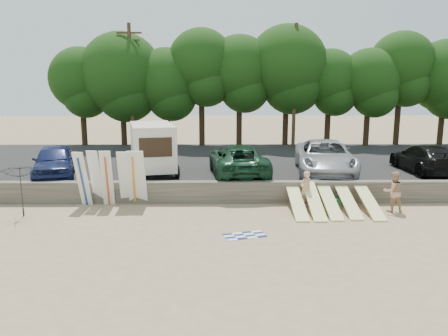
{
  "coord_description": "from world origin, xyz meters",
  "views": [
    {
      "loc": [
        -3.53,
        -16.53,
        5.39
      ],
      "look_at": [
        -3.33,
        3.0,
        1.63
      ],
      "focal_mm": 35.0,
      "sensor_mm": 36.0,
      "label": 1
    }
  ],
  "objects": [
    {
      "name": "surfboard_upright_3",
      "position": [
        -7.78,
        2.51,
        1.26
      ],
      "size": [
        0.53,
        0.8,
        2.51
      ],
      "primitive_type": "cube",
      "rotation": [
        0.28,
        0.0,
        0.03
      ],
      "color": "white",
      "rests_on": "ground"
    },
    {
      "name": "ground",
      "position": [
        0.0,
        0.0,
        0.0
      ],
      "size": [
        120.0,
        120.0,
        0.0
      ],
      "primitive_type": "plane",
      "color": "tan",
      "rests_on": "ground"
    },
    {
      "name": "beach_towel",
      "position": [
        -2.63,
        -1.5,
        0.01
      ],
      "size": [
        1.86,
        1.86,
        0.0
      ],
      "primitive_type": "plane",
      "rotation": [
        0.0,
        0.0,
        0.29
      ],
      "color": "white",
      "rests_on": "ground"
    },
    {
      "name": "parking_lot",
      "position": [
        0.0,
        10.5,
        0.35
      ],
      "size": [
        44.0,
        14.5,
        0.7
      ],
      "primitive_type": "cube",
      "color": "#282828",
      "rests_on": "ground"
    },
    {
      "name": "surfboard_low_1",
      "position": [
        0.48,
        1.37,
        0.52
      ],
      "size": [
        0.56,
        2.86,
        1.03
      ],
      "primitive_type": "cube",
      "rotation": [
        0.33,
        0.0,
        0.0
      ],
      "color": "#FFFAA0",
      "rests_on": "ground"
    },
    {
      "name": "surfboard_upright_5",
      "position": [
        -7.09,
        2.53,
        1.27
      ],
      "size": [
        0.55,
        0.71,
        2.54
      ],
      "primitive_type": "cube",
      "rotation": [
        0.24,
        0.0,
        -0.08
      ],
      "color": "white",
      "rests_on": "ground"
    },
    {
      "name": "surfboard_upright_1",
      "position": [
        -9.07,
        2.58,
        1.27
      ],
      "size": [
        0.59,
        0.73,
        2.54
      ],
      "primitive_type": "cube",
      "rotation": [
        0.24,
        0.0,
        -0.15
      ],
      "color": "white",
      "rests_on": "ground"
    },
    {
      "name": "beach_umbrella",
      "position": [
        -11.66,
        0.99,
        1.09
      ],
      "size": [
        2.66,
        2.7,
        2.18
      ],
      "primitive_type": "imported",
      "rotation": [
        0.0,
        0.0,
        3.02
      ],
      "color": "black",
      "rests_on": "ground"
    },
    {
      "name": "surfboard_upright_4",
      "position": [
        -7.37,
        2.54,
        1.27
      ],
      "size": [
        0.58,
        0.74,
        2.54
      ],
      "primitive_type": "cube",
      "rotation": [
        0.24,
        0.0,
        0.12
      ],
      "color": "white",
      "rests_on": "ground"
    },
    {
      "name": "treeline",
      "position": [
        -0.72,
        17.55,
        6.27
      ],
      "size": [
        33.21,
        6.37,
        9.18
      ],
      "color": "#382616",
      "rests_on": "parking_lot"
    },
    {
      "name": "surfboard_upright_2",
      "position": [
        -8.54,
        2.46,
        1.27
      ],
      "size": [
        0.54,
        0.67,
        2.55
      ],
      "primitive_type": "cube",
      "rotation": [
        0.22,
        0.0,
        0.07
      ],
      "color": "white",
      "rests_on": "ground"
    },
    {
      "name": "beachgoer_b",
      "position": [
        3.88,
        1.46,
        0.88
      ],
      "size": [
        0.88,
        0.7,
        1.76
      ],
      "primitive_type": "imported",
      "rotation": [
        0.0,
        0.0,
        3.18
      ],
      "color": "tan",
      "rests_on": "ground"
    },
    {
      "name": "surfboard_low_2",
      "position": [
        1.18,
        1.49,
        0.45
      ],
      "size": [
        0.56,
        2.9,
        0.9
      ],
      "primitive_type": "cube",
      "rotation": [
        0.28,
        0.0,
        0.0
      ],
      "color": "#FFFAA0",
      "rests_on": "ground"
    },
    {
      "name": "car_2",
      "position": [
        2.08,
        6.31,
        1.57
      ],
      "size": [
        3.66,
        6.6,
        1.75
      ],
      "primitive_type": "imported",
      "rotation": [
        0.0,
        0.0,
        -0.12
      ],
      "color": "#A4A4A9",
      "rests_on": "parking_lot"
    },
    {
      "name": "surfboard_low_0",
      "position": [
        -0.22,
        1.42,
        0.43
      ],
      "size": [
        0.56,
        2.91,
        0.85
      ],
      "primitive_type": "cube",
      "rotation": [
        0.26,
        0.0,
        0.0
      ],
      "color": "#FFFAA0",
      "rests_on": "ground"
    },
    {
      "name": "gear_bag",
      "position": [
        2.29,
        2.2,
        0.11
      ],
      "size": [
        0.33,
        0.28,
        0.22
      ],
      "primitive_type": "cube",
      "rotation": [
        0.0,
        0.0,
        0.12
      ],
      "color": "#BF6E16",
      "rests_on": "ground"
    },
    {
      "name": "surfboard_upright_0",
      "position": [
        -9.6,
        2.36,
        1.26
      ],
      "size": [
        0.62,
        0.82,
        2.52
      ],
      "primitive_type": "cube",
      "rotation": [
        0.27,
        0.0,
        -0.17
      ],
      "color": "white",
      "rests_on": "ground"
    },
    {
      "name": "beachgoer_a",
      "position": [
        0.26,
        2.12,
        0.83
      ],
      "size": [
        0.72,
        0.65,
        1.65
      ],
      "primitive_type": "imported",
      "rotation": [
        0.0,
        0.0,
        3.69
      ],
      "color": "tan",
      "rests_on": "ground"
    },
    {
      "name": "car_3",
      "position": [
        7.5,
        6.46,
        1.45
      ],
      "size": [
        2.25,
        5.26,
        1.51
      ],
      "primitive_type": "imported",
      "rotation": [
        0.0,
        0.0,
        3.17
      ],
      "color": "black",
      "rests_on": "parking_lot"
    },
    {
      "name": "car_0",
      "position": [
        -11.96,
        5.47,
        1.53
      ],
      "size": [
        3.2,
        5.19,
        1.65
      ],
      "primitive_type": "imported",
      "rotation": [
        0.0,
        0.0,
        0.28
      ],
      "color": "#172050",
      "rests_on": "parking_lot"
    },
    {
      "name": "seawall",
      "position": [
        0.0,
        3.0,
        0.5
      ],
      "size": [
        44.0,
        0.5,
        1.0
      ],
      "primitive_type": "cube",
      "color": "#6B6356",
      "rests_on": "ground"
    },
    {
      "name": "car_1",
      "position": [
        -2.58,
        5.78,
        1.5
      ],
      "size": [
        3.21,
        6.01,
        1.61
      ],
      "primitive_type": "imported",
      "rotation": [
        0.0,
        0.0,
        3.24
      ],
      "color": "#133621",
      "rests_on": "parking_lot"
    },
    {
      "name": "cooler",
      "position": [
        1.72,
        2.4,
        0.16
      ],
      "size": [
        0.46,
        0.41,
        0.32
      ],
      "primitive_type": "cube",
      "rotation": [
        0.0,
        0.0,
        -0.34
      ],
      "color": "#248647",
      "rests_on": "ground"
    },
    {
      "name": "utility_poles",
      "position": [
        2.0,
        16.0,
        5.43
      ],
      "size": [
        25.8,
        0.26,
        9.0
      ],
      "color": "#473321",
      "rests_on": "parking_lot"
    },
    {
      "name": "box_trailer",
      "position": [
        -7.07,
        6.19,
        2.19
      ],
      "size": [
        3.1,
        4.52,
        2.65
      ],
      "rotation": [
        0.0,
        0.0,
        0.23
      ],
      "color": "silver",
      "rests_on": "parking_lot"
    },
    {
      "name": "surfboard_low_4",
      "position": [
        2.88,
        1.45,
        0.44
      ],
      "size": [
        0.56,
        2.91,
        0.88
      ],
      "primitive_type": "cube",
      "rotation": [
        0.27,
        0.0,
        0.0
      ],
      "color": "#FFFAA0",
      "rests_on": "ground"
    },
    {
      "name": "surfboard_low_3",
      "position": [
        2.0,
        1.6,
        0.46
      ],
      "size": [
        0.56,
        2.9,
        0.92
      ],
      "primitive_type": "cube",
      "rotation": [
        0.29,
        0.0,
        0.0
      ],
      "color": "#FFFAA0",
      "rests_on": "ground"
    }
  ]
}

